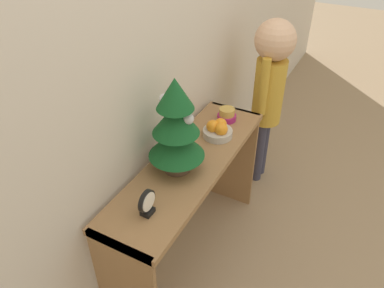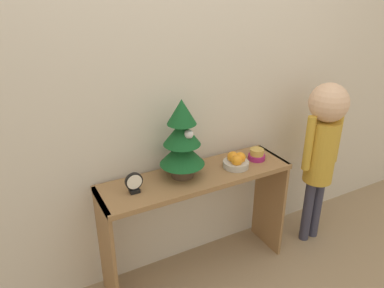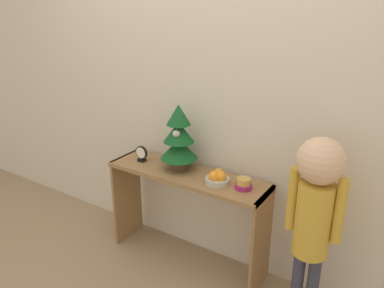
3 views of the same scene
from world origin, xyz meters
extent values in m
plane|color=#997F60|center=(0.00, 0.00, 0.00)|extent=(12.00, 12.00, 0.00)
cube|color=beige|center=(0.00, 0.38, 1.25)|extent=(7.00, 0.05, 2.50)
cube|color=olive|center=(0.00, 0.17, 0.69)|extent=(1.16, 0.33, 0.03)
cube|color=olive|center=(0.57, 0.17, 0.35)|extent=(0.02, 0.30, 0.71)
cylinder|color=#4C3828|center=(-0.08, 0.19, 0.73)|extent=(0.13, 0.13, 0.05)
cylinder|color=brown|center=(-0.08, 0.19, 0.78)|extent=(0.02, 0.02, 0.04)
cone|color=#145123|center=(-0.08, 0.19, 0.86)|extent=(0.26, 0.26, 0.14)
cone|color=#145123|center=(-0.08, 0.19, 0.98)|extent=(0.21, 0.21, 0.14)
cone|color=#145123|center=(-0.08, 0.19, 1.10)|extent=(0.16, 0.16, 0.14)
sphere|color=red|center=(-0.07, 0.24, 1.03)|extent=(0.05, 0.05, 0.05)
sphere|color=#2D4CA8|center=(-0.12, 0.21, 1.05)|extent=(0.05, 0.05, 0.05)
sphere|color=silver|center=(-0.06, 0.14, 0.99)|extent=(0.05, 0.05, 0.05)
sphere|color=silver|center=(-0.08, 0.25, 1.06)|extent=(0.05, 0.05, 0.05)
cylinder|color=#B7B2A8|center=(0.25, 0.14, 0.73)|extent=(0.16, 0.16, 0.04)
sphere|color=orange|center=(0.28, 0.14, 0.77)|extent=(0.07, 0.07, 0.07)
sphere|color=orange|center=(0.25, 0.16, 0.77)|extent=(0.07, 0.07, 0.07)
sphere|color=orange|center=(0.24, 0.11, 0.77)|extent=(0.07, 0.07, 0.07)
cylinder|color=#9E2366|center=(0.43, 0.16, 0.72)|extent=(0.11, 0.11, 0.03)
cylinder|color=gold|center=(0.43, 0.16, 0.76)|extent=(0.09, 0.09, 0.04)
cube|color=black|center=(-0.39, 0.15, 0.72)|extent=(0.05, 0.04, 0.02)
cylinder|color=black|center=(-0.39, 0.15, 0.78)|extent=(0.10, 0.02, 0.10)
cylinder|color=white|center=(-0.39, 0.14, 0.78)|extent=(0.08, 0.00, 0.08)
cylinder|color=#38384C|center=(0.85, 0.07, 0.24)|extent=(0.07, 0.07, 0.48)
cylinder|color=#38384C|center=(0.93, 0.07, 0.24)|extent=(0.07, 0.07, 0.48)
cylinder|color=gold|center=(0.89, 0.07, 0.70)|extent=(0.20, 0.20, 0.43)
sphere|color=#E0B28E|center=(0.89, 0.07, 1.04)|extent=(0.25, 0.25, 0.25)
cylinder|color=gold|center=(0.77, 0.07, 0.78)|extent=(0.05, 0.05, 0.37)
cylinder|color=gold|center=(1.02, 0.07, 0.78)|extent=(0.05, 0.05, 0.37)
camera|label=1|loc=(-1.25, -0.51, 1.81)|focal=35.00mm
camera|label=2|loc=(-0.93, -1.50, 1.77)|focal=35.00mm
camera|label=3|loc=(1.29, -1.76, 1.78)|focal=35.00mm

